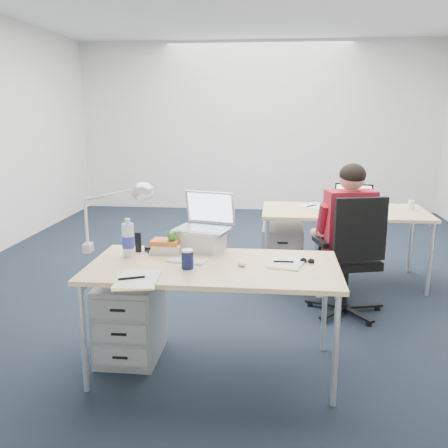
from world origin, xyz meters
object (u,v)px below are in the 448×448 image
object	(u,v)px
wireless_keyboard	(187,261)
sunglasses	(307,261)
cordless_phone	(138,242)
headphones	(157,249)
office_chair	(347,281)
seated_person	(343,237)
water_bottle	(128,238)
book_stack	(166,246)
computer_mouse	(242,263)
drawer_pedestal_near	(131,319)
desk_far	(344,215)
can_koozie	(187,259)
dark_laptop	(352,197)
far_cup	(411,205)
bear_figurine	(172,243)
silver_laptop	(202,222)
desk_near	(213,272)
desk_lamp	(108,216)
drawer_pedestal_far	(282,253)

from	to	relation	value
wireless_keyboard	sunglasses	bearing A→B (deg)	15.55
cordless_phone	headphones	bearing A→B (deg)	22.22
office_chair	seated_person	xyz separation A→B (m)	(-0.03, 0.18, 0.34)
seated_person	water_bottle	bearing A→B (deg)	-156.97
book_stack	sunglasses	distance (m)	0.97
office_chair	seated_person	size ratio (longest dim) A/B	0.82
office_chair	book_stack	size ratio (longest dim) A/B	5.08
computer_mouse	sunglasses	bearing A→B (deg)	-4.02
drawer_pedestal_near	sunglasses	size ratio (longest dim) A/B	5.82
desk_far	can_koozie	size ratio (longest dim) A/B	12.97
dark_laptop	far_cup	distance (m)	0.62
bear_figurine	dark_laptop	size ratio (longest dim) A/B	0.43
water_bottle	sunglasses	xyz separation A→B (m)	(1.19, -0.02, -0.12)
desk_far	can_koozie	distance (m)	2.33
computer_mouse	book_stack	xyz separation A→B (m)	(-0.54, 0.24, 0.03)
computer_mouse	book_stack	bearing A→B (deg)	138.91
silver_laptop	dark_laptop	xyz separation A→B (m)	(1.25, 1.51, -0.06)
silver_laptop	far_cup	size ratio (longest dim) A/B	4.37
book_stack	sunglasses	world-z (taller)	book_stack
silver_laptop	cordless_phone	world-z (taller)	silver_laptop
computer_mouse	far_cup	bearing A→B (deg)	34.64
bear_figurine	water_bottle	bearing A→B (deg)	-168.25
silver_laptop	sunglasses	size ratio (longest dim) A/B	4.16
computer_mouse	cordless_phone	bearing A→B (deg)	144.85
water_bottle	desk_near	bearing A→B (deg)	-11.79
can_koozie	desk_lamp	distance (m)	0.69
seated_person	book_stack	size ratio (longest dim) A/B	6.19
wireless_keyboard	computer_mouse	distance (m)	0.37
book_stack	far_cup	bearing A→B (deg)	40.05
drawer_pedestal_near	wireless_keyboard	xyz separation A→B (m)	(0.42, -0.08, 0.46)
bear_figurine	sunglasses	size ratio (longest dim) A/B	1.70
silver_laptop	desk_near	bearing A→B (deg)	-55.71
can_koozie	desk_near	bearing A→B (deg)	30.20
office_chair	desk_lamp	size ratio (longest dim) A/B	2.00
desk_far	seated_person	bearing A→B (deg)	-97.77
silver_laptop	headphones	bearing A→B (deg)	-150.45
computer_mouse	bear_figurine	xyz separation A→B (m)	(-0.50, 0.22, 0.06)
dark_laptop	drawer_pedestal_far	bearing A→B (deg)	-168.04
office_chair	headphones	xyz separation A→B (m)	(-1.43, -0.76, 0.45)
drawer_pedestal_far	far_cup	world-z (taller)	far_cup
bear_figurine	desk_far	bearing A→B (deg)	43.15
drawer_pedestal_near	cordless_phone	size ratio (longest dim) A/B	3.87
drawer_pedestal_near	headphones	xyz separation A→B (m)	(0.17, 0.15, 0.47)
office_chair	desk_near	bearing A→B (deg)	-148.88
seated_person	wireless_keyboard	bearing A→B (deg)	-146.47
cordless_phone	dark_laptop	size ratio (longest dim) A/B	0.38
desk_near	desk_lamp	size ratio (longest dim) A/B	3.09
silver_laptop	sunglasses	bearing A→B (deg)	-4.00
desk_far	drawer_pedestal_far	size ratio (longest dim) A/B	2.91
office_chair	silver_laptop	bearing A→B (deg)	-163.54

